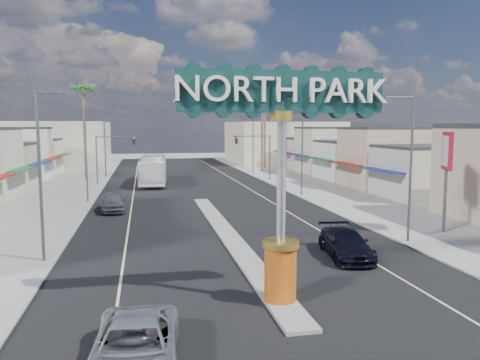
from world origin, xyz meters
name	(u,v)px	position (x,y,z in m)	size (l,w,h in m)	color
ground	(200,199)	(0.00, 30.00, 0.00)	(160.00, 160.00, 0.00)	gray
road	(200,199)	(0.00, 30.00, 0.01)	(20.00, 120.00, 0.01)	black
median_island	(228,235)	(0.00, 14.00, 0.08)	(1.30, 30.00, 0.16)	gray
sidewalk_left	(50,203)	(-14.00, 30.00, 0.06)	(8.00, 120.00, 0.12)	gray
sidewalk_right	(332,194)	(14.00, 30.00, 0.06)	(8.00, 120.00, 0.12)	gray
storefront_row_right	(364,157)	(24.00, 43.00, 3.00)	(12.00, 42.00, 6.00)	#B7B29E
backdrop_far_left	(50,144)	(-22.00, 75.00, 4.00)	(20.00, 20.00, 8.00)	#B7B29E
backdrop_far_right	(282,142)	(22.00, 75.00, 4.00)	(20.00, 20.00, 8.00)	beige
gateway_sign	(282,158)	(0.00, 1.98, 5.93)	(8.20, 1.50, 9.15)	#C1580E
traffic_signal_left	(112,150)	(-9.18, 43.99, 4.27)	(5.09, 0.45, 6.00)	#47474C
traffic_signal_right	(256,149)	(9.18, 43.99, 4.27)	(5.09, 0.45, 6.00)	#47474C
streetlight_l_near	(43,167)	(-10.43, 10.00, 5.07)	(2.03, 0.22, 9.00)	#47474C
streetlight_l_mid	(88,149)	(-10.43, 30.00, 5.07)	(2.03, 0.22, 9.00)	#47474C
streetlight_l_far	(106,142)	(-10.43, 52.00, 5.07)	(2.03, 0.22, 9.00)	#47474C
streetlight_r_near	(409,161)	(10.43, 10.00, 5.07)	(2.03, 0.22, 9.00)	#47474C
streetlight_r_mid	(301,147)	(10.43, 30.00, 5.07)	(2.03, 0.22, 9.00)	#47474C
streetlight_r_far	(252,141)	(10.43, 52.00, 5.07)	(2.03, 0.22, 9.00)	#47474C
palm_left_far	(83,93)	(-13.00, 50.00, 11.50)	(2.60, 2.60, 13.10)	brown
palm_right_mid	(262,104)	(13.00, 56.00, 10.60)	(2.60, 2.60, 12.10)	brown
palm_right_far	(265,95)	(15.00, 62.00, 12.39)	(2.60, 2.60, 14.10)	brown
suv_left	(135,348)	(-5.69, -2.36, 0.77)	(2.55, 5.54, 1.54)	#BCBDC2
suv_right	(346,243)	(5.47, 7.83, 0.76)	(2.13, 5.25, 1.52)	black
car_parked_left	(113,202)	(-7.97, 24.84, 0.81)	(1.92, 4.77, 1.62)	slate
city_bus	(153,170)	(-4.19, 43.48, 1.77)	(2.97, 12.70, 3.54)	white
bank_pylon_sign	(447,157)	(14.28, 11.75, 5.19)	(1.06, 2.03, 6.71)	#47474C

